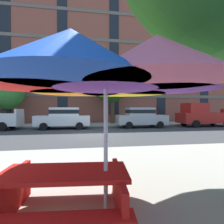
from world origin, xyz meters
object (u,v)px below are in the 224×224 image
object	(u,v)px
sedan_white	(64,117)
pickup_red	(203,116)
street_tree_middle	(109,85)
sedan_silver	(141,117)
patio_umbrella	(106,71)
picnic_table	(65,190)
street_tree_left	(4,91)

from	to	relation	value
sedan_white	pickup_red	xyz separation A→B (m)	(12.82, 0.00, 0.08)
street_tree_middle	sedan_silver	bearing A→B (deg)	-55.21
patio_umbrella	picnic_table	world-z (taller)	patio_umbrella
sedan_white	sedan_silver	bearing A→B (deg)	0.00
street_tree_left	patio_umbrella	size ratio (longest dim) A/B	1.54
sedan_silver	pickup_red	world-z (taller)	pickup_red
pickup_red	street_tree_left	world-z (taller)	street_tree_left
sedan_white	patio_umbrella	bearing A→B (deg)	-81.46
picnic_table	street_tree_middle	bearing A→B (deg)	79.31
street_tree_left	picnic_table	xyz separation A→B (m)	(7.26, -15.98, -2.88)
pickup_red	patio_umbrella	distance (m)	16.78
sedan_silver	street_tree_left	bearing A→B (deg)	165.09
sedan_white	pickup_red	bearing A→B (deg)	0.00
patio_umbrella	pickup_red	bearing A→B (deg)	49.33
sedan_silver	street_tree_left	distance (m)	13.30
street_tree_middle	picnic_table	distance (m)	16.70
sedan_white	street_tree_left	world-z (taller)	street_tree_left
sedan_silver	picnic_table	distance (m)	13.72
sedan_silver	picnic_table	world-z (taller)	sedan_silver
sedan_silver	picnic_table	xyz separation A→B (m)	(-5.38, -12.62, -0.46)
sedan_silver	patio_umbrella	size ratio (longest dim) A/B	1.33
sedan_white	street_tree_middle	world-z (taller)	street_tree_middle
sedan_silver	picnic_table	bearing A→B (deg)	-113.08
patio_umbrella	picnic_table	bearing A→B (deg)	171.75
sedan_silver	street_tree_middle	world-z (taller)	street_tree_middle
street_tree_left	street_tree_middle	bearing A→B (deg)	0.13
pickup_red	street_tree_middle	bearing A→B (deg)	158.20
street_tree_left	patio_umbrella	xyz separation A→B (m)	(7.85, -16.07, -1.17)
sedan_silver	picnic_table	size ratio (longest dim) A/B	2.28
patio_umbrella	sedan_white	bearing A→B (deg)	98.54
patio_umbrella	picnic_table	size ratio (longest dim) A/B	1.71
street_tree_middle	patio_umbrella	size ratio (longest dim) A/B	1.84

